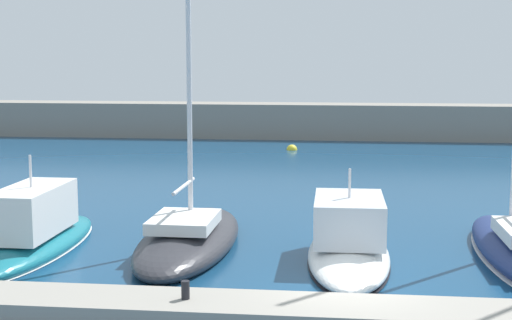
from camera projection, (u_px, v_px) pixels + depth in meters
ground_plane at (351, 304)px, 18.96m from camera, size 120.00×120.00×0.00m
dock_pier at (351, 315)px, 17.45m from camera, size 27.40×1.80×0.49m
breakwater_seawall at (346, 121)px, 55.51m from camera, size 108.00×3.13×2.56m
motorboat_teal_nearest at (37, 232)px, 24.10m from camera, size 2.35×7.99×3.42m
sailboat_charcoal_second at (189, 237)px, 24.32m from camera, size 3.06×8.79×14.79m
motorboat_white_third at (349, 242)px, 22.98m from camera, size 2.56×7.62×3.06m
mooring_buoy_yellow at (292, 150)px, 49.18m from camera, size 0.70×0.70×0.70m
dock_bollard at (185, 290)px, 17.82m from camera, size 0.20×0.20×0.44m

